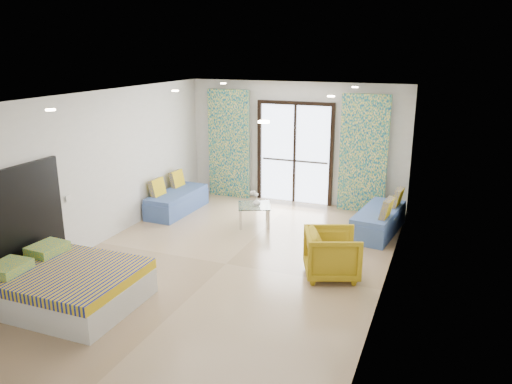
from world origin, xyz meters
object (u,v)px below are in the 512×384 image
(bed, at_px, (68,285))
(coffee_table, at_px, (254,207))
(daybed_left, at_px, (177,200))
(daybed_right, at_px, (379,220))
(armchair, at_px, (332,252))

(bed, bearing_deg, coffee_table, 72.68)
(daybed_left, xyz_separation_m, coffee_table, (1.85, -0.16, 0.12))
(bed, distance_m, daybed_left, 4.09)
(daybed_right, distance_m, armchair, 2.22)
(bed, bearing_deg, daybed_left, 98.99)
(daybed_left, bearing_deg, daybed_right, 5.66)
(daybed_left, relative_size, armchair, 2.03)
(daybed_left, distance_m, daybed_right, 4.24)
(daybed_left, height_order, daybed_right, daybed_right)
(daybed_left, bearing_deg, bed, -79.31)
(daybed_left, relative_size, coffee_table, 2.01)
(bed, distance_m, daybed_right, 5.63)
(daybed_left, height_order, coffee_table, daybed_left)
(coffee_table, height_order, armchair, armchair)
(armchair, bearing_deg, bed, 103.10)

